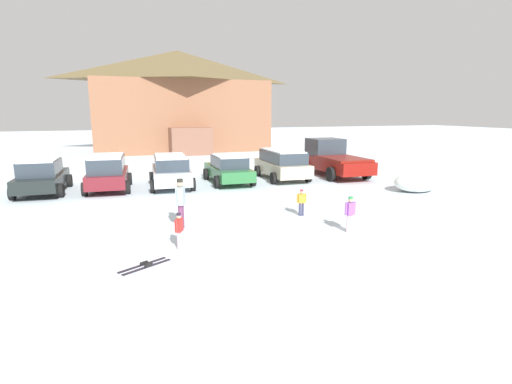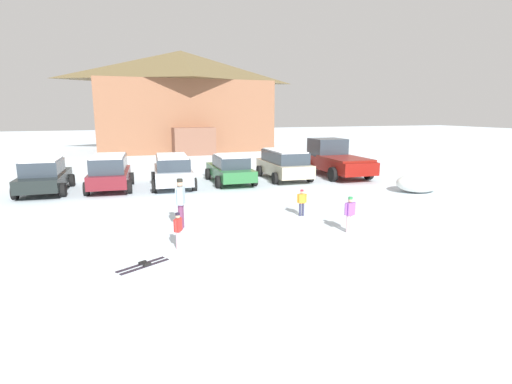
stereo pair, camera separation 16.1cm
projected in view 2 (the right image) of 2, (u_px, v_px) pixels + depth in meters
ground at (279, 293)px, 8.54m from camera, size 160.00×160.00×0.00m
ski_lodge at (182, 101)px, 39.20m from camera, size 16.85×10.87×9.52m
parked_black_sedan at (44, 176)px, 18.89m from camera, size 2.32×4.41×1.63m
parked_maroon_van at (110, 171)px, 19.59m from camera, size 2.35×4.16×1.72m
parked_silver_wagon at (173, 170)px, 20.29m from camera, size 2.37×4.28×1.63m
parked_green_coupe at (230, 169)px, 21.47m from camera, size 2.21×4.43×1.52m
parked_beige_suv at (284, 163)px, 22.61m from camera, size 2.37×4.54×1.68m
pickup_truck at (334, 159)px, 24.06m from camera, size 2.66×5.93×2.15m
skier_child_in_orange_jacket at (302, 201)px, 14.75m from camera, size 0.36×0.19×0.99m
skier_adult_in_blue_parka at (180, 201)px, 13.11m from camera, size 0.37×0.58×1.67m
skier_child_in_red_jacket at (178, 229)px, 11.20m from camera, size 0.26×0.34×1.05m
skier_child_in_purple_jacket at (350, 212)px, 12.71m from camera, size 0.43×0.22×1.16m
pair_of_skis at (144, 265)px, 10.07m from camera, size 1.34×0.92×0.08m
plowed_snow_pile at (418, 183)px, 19.14m from camera, size 2.21×1.77×0.87m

